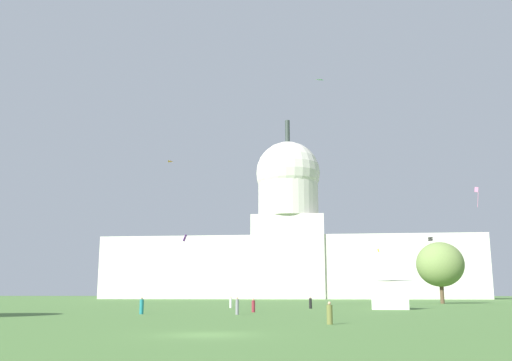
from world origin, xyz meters
TOP-DOWN VIEW (x-y plane):
  - ground_plane at (0.00, 0.00)m, footprint 800.00×800.00m
  - capitol_building at (-5.99, 182.29)m, footprint 139.44×24.39m
  - event_tent at (14.86, 48.88)m, footprint 5.38×5.69m
  - tree_east_mid at (30.23, 91.23)m, footprint 10.52×9.64m
  - person_teal_lawn_far_right at (-12.46, 27.84)m, footprint 0.44×0.44m
  - person_maroon_back_center at (-1.75, 34.74)m, footprint 0.55×0.55m
  - person_white_back_right at (-7.24, 53.08)m, footprint 0.43×0.43m
  - person_grey_front_right at (-2.53, 27.46)m, footprint 0.33×0.33m
  - person_black_deep_crowd at (4.30, 51.10)m, footprint 0.40×0.40m
  - person_olive_aisle_center at (6.40, 10.57)m, footprint 0.58×0.58m
  - kite_green_high at (6.57, 63.89)m, footprint 1.36×1.08m
  - kite_black_low at (37.53, 138.94)m, footprint 1.22×1.20m
  - kite_orange_mid at (-31.69, 104.93)m, footprint 1.39×1.74m
  - kite_yellow_low at (22.21, 135.18)m, footprint 0.46×0.82m
  - kite_pink_mid at (37.14, 85.84)m, footprint 0.81×0.35m
  - kite_violet_low at (-20.27, 77.66)m, footprint 0.75×0.74m

SIDE VIEW (x-z plane):
  - ground_plane at x=0.00m, z-range 0.00..0.00m
  - person_olive_aisle_center at x=6.40m, z-range -0.07..1.46m
  - person_maroon_back_center at x=-1.75m, z-range -0.07..1.47m
  - person_black_deep_crowd at x=4.30m, z-range -0.07..1.56m
  - person_white_back_right at x=-7.24m, z-range -0.06..1.58m
  - person_teal_lawn_far_right at x=-12.46m, z-range -0.07..1.61m
  - person_grey_front_right at x=-2.53m, z-range -0.05..1.69m
  - event_tent at x=14.86m, z-range -0.01..5.61m
  - tree_east_mid at x=30.23m, z-range 1.66..14.13m
  - kite_violet_low at x=-20.27m, z-range 10.59..14.08m
  - kite_yellow_low at x=22.21m, z-range 13.59..14.54m
  - kite_black_low at x=37.53m, z-range 16.16..18.80m
  - capitol_building at x=-5.99m, z-range -14.46..53.78m
  - kite_pink_mid at x=37.14m, z-range 19.83..23.93m
  - kite_orange_mid at x=-31.69m, z-range 33.67..33.99m
  - kite_green_high at x=6.57m, z-range 38.14..38.35m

